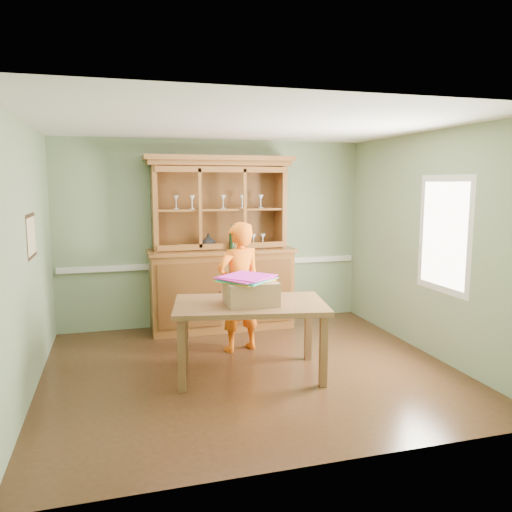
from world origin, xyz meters
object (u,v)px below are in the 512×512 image
object	(u,v)px
china_hutch	(221,269)
person	(239,287)
dining_table	(250,311)
cardboard_box	(251,293)

from	to	relation	value
china_hutch	person	xyz separation A→B (m)	(0.01, -1.04, -0.05)
china_hutch	dining_table	bearing A→B (deg)	-92.20
cardboard_box	china_hutch	bearing A→B (deg)	87.58
china_hutch	person	world-z (taller)	china_hutch
china_hutch	person	distance (m)	1.04
person	china_hutch	bearing A→B (deg)	-103.89
dining_table	person	bearing A→B (deg)	94.72
person	cardboard_box	bearing A→B (deg)	69.57
china_hutch	dining_table	world-z (taller)	china_hutch
china_hutch	cardboard_box	xyz separation A→B (m)	(-0.08, -1.93, 0.07)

